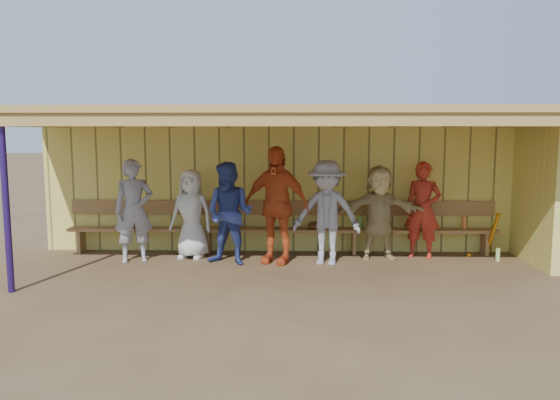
# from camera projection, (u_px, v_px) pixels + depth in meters

# --- Properties ---
(ground) EXTENTS (90.00, 90.00, 0.00)m
(ground) POSITION_uv_depth(u_px,v_px,m) (279.00, 268.00, 8.69)
(ground) COLOR brown
(ground) RESTS_ON ground
(player_a) EXTENTS (0.73, 0.60, 1.72)m
(player_a) POSITION_uv_depth(u_px,v_px,m) (134.00, 211.00, 9.05)
(player_a) COLOR #919299
(player_a) RESTS_ON ground
(player_b) EXTENTS (0.83, 0.63, 1.53)m
(player_b) POSITION_uv_depth(u_px,v_px,m) (191.00, 214.00, 9.30)
(player_b) COLOR silver
(player_b) RESTS_ON ground
(player_c) EXTENTS (0.97, 0.86, 1.67)m
(player_c) POSITION_uv_depth(u_px,v_px,m) (229.00, 213.00, 8.87)
(player_c) COLOR #32428A
(player_c) RESTS_ON ground
(player_d) EXTENTS (1.23, 0.85, 1.93)m
(player_d) POSITION_uv_depth(u_px,v_px,m) (276.00, 205.00, 8.94)
(player_d) COLOR #D04F21
(player_d) RESTS_ON ground
(player_e) EXTENTS (1.21, 0.86, 1.70)m
(player_e) POSITION_uv_depth(u_px,v_px,m) (327.00, 213.00, 8.84)
(player_e) COLOR gray
(player_e) RESTS_ON ground
(player_f) EXTENTS (1.51, 0.58, 1.60)m
(player_f) POSITION_uv_depth(u_px,v_px,m) (379.00, 212.00, 9.22)
(player_f) COLOR tan
(player_f) RESTS_ON ground
(player_g) EXTENTS (0.71, 0.59, 1.66)m
(player_g) POSITION_uv_depth(u_px,v_px,m) (423.00, 210.00, 9.32)
(player_g) COLOR #AE2C1B
(player_g) RESTS_ON ground
(dugout_structure) EXTENTS (8.80, 3.20, 2.50)m
(dugout_structure) POSITION_uv_depth(u_px,v_px,m) (304.00, 159.00, 9.15)
(dugout_structure) COLOR #E7DB62
(dugout_structure) RESTS_ON ground
(bench) EXTENTS (7.60, 0.34, 0.93)m
(bench) POSITION_uv_depth(u_px,v_px,m) (281.00, 224.00, 9.73)
(bench) COLOR #A27A45
(bench) RESTS_ON ground
(dugout_equipment) EXTENTS (6.55, 0.62, 0.80)m
(dugout_equipment) POSITION_uv_depth(u_px,v_px,m) (272.00, 227.00, 9.61)
(dugout_equipment) COLOR orange
(dugout_equipment) RESTS_ON ground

